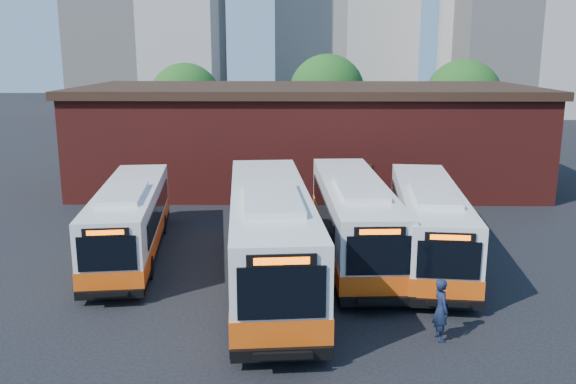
{
  "coord_description": "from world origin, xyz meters",
  "views": [
    {
      "loc": [
        -0.62,
        -19.55,
        8.53
      ],
      "look_at": [
        -0.97,
        4.45,
        2.99
      ],
      "focal_mm": 38.0,
      "sensor_mm": 36.0,
      "label": 1
    }
  ],
  "objects_px": {
    "bus_west": "(130,223)",
    "bus_midwest": "(270,239)",
    "bus_mideast": "(354,221)",
    "bus_east": "(428,226)",
    "transit_worker": "(441,310)"
  },
  "relations": [
    {
      "from": "bus_west",
      "to": "bus_east",
      "type": "distance_m",
      "value": 12.59
    },
    {
      "from": "bus_midwest",
      "to": "bus_east",
      "type": "distance_m",
      "value": 7.01
    },
    {
      "from": "bus_midwest",
      "to": "bus_mideast",
      "type": "xyz_separation_m",
      "value": [
        3.41,
        3.11,
        -0.17
      ]
    },
    {
      "from": "bus_midwest",
      "to": "bus_west",
      "type": "bearing_deg",
      "value": 147.57
    },
    {
      "from": "bus_mideast",
      "to": "transit_worker",
      "type": "bearing_deg",
      "value": -78.73
    },
    {
      "from": "bus_west",
      "to": "bus_east",
      "type": "xyz_separation_m",
      "value": [
        12.58,
        -0.47,
        0.05
      ]
    },
    {
      "from": "bus_midwest",
      "to": "transit_worker",
      "type": "bearing_deg",
      "value": -46.38
    },
    {
      "from": "bus_midwest",
      "to": "bus_east",
      "type": "relative_size",
      "value": 1.17
    },
    {
      "from": "bus_east",
      "to": "bus_midwest",
      "type": "bearing_deg",
      "value": -152.11
    },
    {
      "from": "bus_midwest",
      "to": "bus_east",
      "type": "xyz_separation_m",
      "value": [
        6.48,
        2.67,
        -0.25
      ]
    },
    {
      "from": "transit_worker",
      "to": "bus_midwest",
      "type": "bearing_deg",
      "value": 39.92
    },
    {
      "from": "bus_mideast",
      "to": "bus_west",
      "type": "bearing_deg",
      "value": 177.14
    },
    {
      "from": "bus_west",
      "to": "bus_midwest",
      "type": "relative_size",
      "value": 0.83
    },
    {
      "from": "bus_west",
      "to": "bus_mideast",
      "type": "bearing_deg",
      "value": -7.35
    },
    {
      "from": "bus_east",
      "to": "transit_worker",
      "type": "xyz_separation_m",
      "value": [
        -1.13,
        -7.34,
        -0.49
      ]
    }
  ]
}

